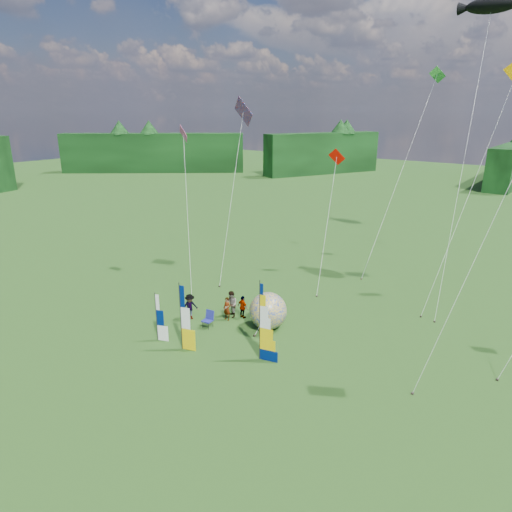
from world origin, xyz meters
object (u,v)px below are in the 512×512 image
Objects in this scene: spectator_c at (190,307)px; bol_inflatable at (268,311)px; feather_banner_main at (260,322)px; spectator_a at (227,309)px; side_banner_far at (156,317)px; side_banner_left at (181,318)px; camp_chair at (208,320)px; kite_whale at (467,141)px; spectator_d at (243,307)px; spectator_b at (231,304)px.

bol_inflatable is at bearing -46.65° from spectator_c.
bol_inflatable is (-1.84, 3.36, -1.08)m from feather_banner_main.
side_banner_far is at bearing -105.27° from spectator_a.
side_banner_far reaches higher than spectator_a.
bol_inflatable is at bearing 15.93° from spectator_a.
feather_banner_main is 6.98m from spectator_c.
side_banner_far is (-6.23, -1.95, -0.78)m from feather_banner_main.
side_banner_left is 1.33× the size of side_banner_far.
feather_banner_main is at bearing -4.36° from side_banner_far.
side_banner_far is 4.95m from spectator_a.
bol_inflatable is (4.39, 5.31, -0.31)m from side_banner_far.
side_banner_far is at bearing -119.46° from camp_chair.
side_banner_left reaches higher than bol_inflatable.
bol_inflatable is 0.11× the size of kite_whale.
side_banner_left is at bearing -83.53° from camp_chair.
camp_chair is (-3.11, -2.28, -0.63)m from bol_inflatable.
spectator_a is 20.19m from kite_whale.
side_banner_far is at bearing -136.45° from kite_whale.
side_banner_far is at bearing -129.58° from bol_inflatable.
feather_banner_main is 0.20× the size of kite_whale.
kite_whale is at bearing -116.82° from spectator_d.
spectator_b reaches higher than spectator_d.
kite_whale is at bearing 60.98° from bol_inflatable.
feather_banner_main reaches higher than spectator_d.
spectator_b is 1.62× the size of camp_chair.
bol_inflatable is at bearing 29.86° from camp_chair.
kite_whale reaches higher than spectator_a.
spectator_c reaches higher than spectator_a.
spectator_c is at bearing 155.82° from feather_banner_main.
spectator_a is 0.55m from spectator_b.
side_banner_left reaches higher than camp_chair.
feather_banner_main reaches higher than bol_inflatable.
side_banner_far is 2.66× the size of camp_chair.
spectator_a is 2.46m from spectator_c.
feather_banner_main is 6.57m from side_banner_far.
bol_inflatable is 2.94m from spectator_b.
spectator_a is 1.66m from camp_chair.
spectator_b is at bearing 33.47° from spectator_d.
bol_inflatable reaches higher than spectator_c.
camp_chair is at bearing 86.28° from side_banner_left.
side_banner_far is 24.05m from kite_whale.
side_banner_far is 5.42m from spectator_b.
side_banner_far is at bearing 167.80° from side_banner_left.
feather_banner_main is 2.50× the size of spectator_b.
spectator_c is (-2.02, -1.40, 0.10)m from spectator_a.
kite_whale is (7.36, 13.26, 10.07)m from bol_inflatable.
kite_whale is at bearing 49.61° from camp_chair.
bol_inflatable is at bearing 28.65° from side_banner_far.
side_banner_far is at bearing 77.68° from spectator_d.
spectator_d is (-2.20, 0.19, -0.41)m from bol_inflatable.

